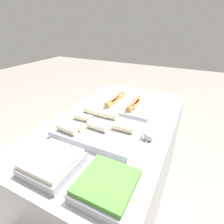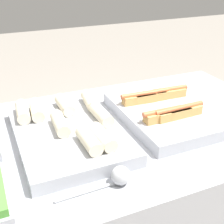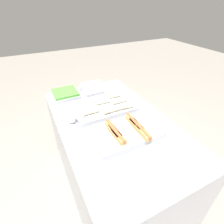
% 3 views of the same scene
% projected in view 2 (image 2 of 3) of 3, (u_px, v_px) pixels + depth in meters
% --- Properties ---
extents(counter, '(1.51, 0.87, 0.88)m').
position_uv_depth(counter, '(116.00, 211.00, 1.45)').
color(counter, '#A8AAB2').
rests_on(counter, ground_plane).
extents(tray_hotdogs, '(0.34, 0.50, 0.10)m').
position_uv_depth(tray_hotdogs, '(161.00, 112.00, 1.31)').
color(tray_hotdogs, '#A8AAB2').
rests_on(tray_hotdogs, counter).
extents(tray_wraps, '(0.37, 0.54, 0.10)m').
position_uv_depth(tray_wraps, '(69.00, 130.00, 1.17)').
color(tray_wraps, '#A8AAB2').
rests_on(tray_wraps, counter).
extents(serving_spoon_near, '(0.24, 0.06, 0.06)m').
position_uv_depth(serving_spoon_near, '(118.00, 177.00, 0.94)').
color(serving_spoon_near, '#B2B5BA').
rests_on(serving_spoon_near, counter).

